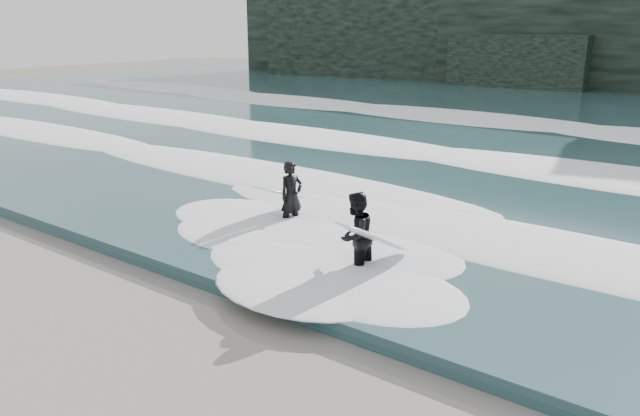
# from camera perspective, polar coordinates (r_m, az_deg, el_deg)

# --- Properties ---
(ground) EXTENTS (120.00, 120.00, 0.00)m
(ground) POSITION_cam_1_polar(r_m,az_deg,el_deg) (10.66, -23.79, -11.89)
(ground) COLOR #706C57
(ground) RESTS_ON ground
(sea) EXTENTS (90.00, 52.00, 0.30)m
(sea) POSITION_cam_1_polar(r_m,az_deg,el_deg) (34.63, 22.81, 7.57)
(sea) COLOR #27474B
(sea) RESTS_ON ground
(foam_near) EXTENTS (60.00, 3.20, 0.20)m
(foam_near) POSITION_cam_1_polar(r_m,az_deg,el_deg) (16.35, 4.31, 0.84)
(foam_near) COLOR white
(foam_near) RESTS_ON sea
(foam_mid) EXTENTS (60.00, 4.00, 0.24)m
(foam_mid) POSITION_cam_1_polar(r_m,az_deg,el_deg) (22.40, 14.15, 4.75)
(foam_mid) COLOR white
(foam_mid) RESTS_ON sea
(foam_far) EXTENTS (60.00, 4.80, 0.30)m
(foam_far) POSITION_cam_1_polar(r_m,az_deg,el_deg) (30.77, 20.91, 7.35)
(foam_far) COLOR white
(foam_far) RESTS_ON sea
(surfer_left) EXTENTS (0.95, 1.99, 1.69)m
(surfer_left) POSITION_cam_1_polar(r_m,az_deg,el_deg) (14.96, -2.88, 1.16)
(surfer_left) COLOR black
(surfer_left) RESTS_ON ground
(surfer_right) EXTENTS (1.21, 2.19, 1.76)m
(surfer_right) POSITION_cam_1_polar(r_m,az_deg,el_deg) (12.00, 3.51, -2.61)
(surfer_right) COLOR black
(surfer_right) RESTS_ON ground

